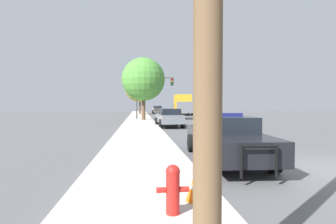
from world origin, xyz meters
name	(u,v)px	position (x,y,z in m)	size (l,w,h in m)	color
ground_plane	(322,170)	(0.00, 0.00, 0.00)	(110.00, 110.00, 0.00)	#565659
sidewalk_left	(142,173)	(-5.10, 0.00, 0.07)	(3.00, 110.00, 0.13)	#BCB7AD
police_car	(225,137)	(-2.34, 1.56, 0.78)	(2.19, 5.45, 1.56)	black
fire_hydrant	(173,188)	(-4.64, -2.78, 0.55)	(0.52, 0.23, 0.78)	red
traffic_light	(152,88)	(-3.63, 23.93, 3.69)	(4.41, 0.35, 4.96)	#424247
car_background_midblock	(169,117)	(-2.75, 14.00, 0.79)	(2.07, 4.25, 1.48)	slate
car_background_distant	(157,109)	(-1.48, 45.48, 0.76)	(2.03, 4.47, 1.43)	#B7B7BC
box_truck	(183,104)	(2.23, 36.91, 1.77)	(3.01, 8.09, 3.38)	slate
tree_sidewalk_far	(140,86)	(-5.01, 37.91, 4.83)	(5.32, 5.32, 7.37)	#4C3823
tree_sidewalk_mid	(143,79)	(-4.67, 21.80, 4.52)	(4.69, 4.69, 6.74)	brown
traffic_cone	(194,188)	(-4.19, -2.28, 0.37)	(0.31, 0.31, 0.48)	orange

